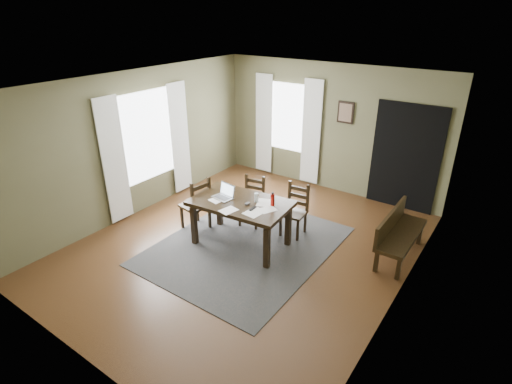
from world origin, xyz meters
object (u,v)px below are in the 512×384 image
Objects in this scene: chair_back_right at (295,210)px; water_bottle at (273,200)px; chair_back_left at (252,201)px; dining_table at (241,207)px; chair_end at (197,205)px; laptop at (225,194)px; bench at (398,231)px.

water_bottle is (-0.05, -0.66, 0.47)m from chair_back_right.
chair_back_left is at bearing 145.42° from water_bottle.
chair_back_left reaches higher than dining_table.
chair_back_right is (0.55, 0.83, -0.26)m from dining_table.
chair_end is 0.75m from laptop.
chair_back_right is at bearing 51.42° from dining_table.
chair_back_left is 0.98× the size of chair_back_right.
dining_table is 0.35m from laptop.
water_bottle is (-1.75, -0.98, 0.46)m from bench.
chair_back_left is at bearing -176.74° from chair_back_right.
water_bottle reaches higher than bench.
bench is at bearing 5.40° from chair_back_right.
chair_back_right reaches higher than dining_table.
chair_end is at bearing -171.63° from water_bottle.
bench is 2.05m from water_bottle.
chair_back_left reaches higher than bench.
laptop reaches higher than bench.
bench is 6.02× the size of water_bottle.
dining_table is 0.57m from water_bottle.
laptop is at bearing 100.41° from chair_end.
water_bottle reaches higher than chair_back_right.
dining_table is 1.83× the size of chair_back_right.
laptop is at bearing -140.40° from chair_back_right.
dining_table is 1.22× the size of bench.
laptop is (-0.31, -0.03, 0.16)m from dining_table.
chair_back_left is at bearing 99.86° from bench.
water_bottle is at bearing 21.96° from laptop.
bench is at bearing 29.26° from water_bottle.
laptop reaches higher than dining_table.
chair_end is at bearing -144.59° from chair_back_left.
bench is (3.20, 1.19, -0.03)m from chair_end.
chair_back_right is 2.54× the size of laptop.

